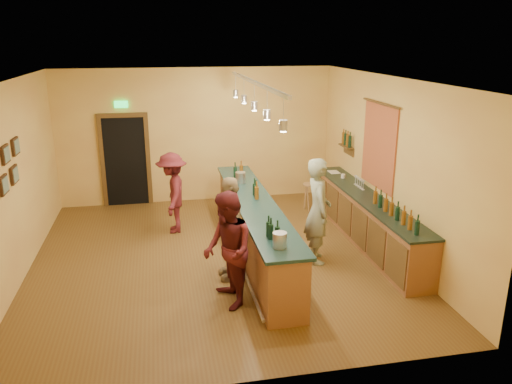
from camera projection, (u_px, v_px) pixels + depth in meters
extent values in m
plane|color=brown|center=(216.00, 258.00, 9.13)|extent=(7.00, 7.00, 0.00)
cube|color=silver|center=(211.00, 79.00, 8.18)|extent=(6.50, 7.00, 0.02)
cube|color=tan|center=(197.00, 136.00, 11.93)|extent=(6.50, 0.02, 3.20)
cube|color=tan|center=(251.00, 257.00, 5.37)|extent=(6.50, 0.02, 3.20)
cube|color=tan|center=(14.00, 184.00, 8.05)|extent=(0.02, 7.00, 3.20)
cube|color=tan|center=(388.00, 164.00, 9.26)|extent=(0.02, 7.00, 3.20)
cube|color=black|center=(126.00, 162.00, 11.76)|extent=(0.95, 0.06, 2.10)
cube|color=#483015|center=(103.00, 163.00, 11.64)|extent=(0.10, 0.08, 2.10)
cube|color=#483015|center=(148.00, 161.00, 11.84)|extent=(0.10, 0.08, 2.10)
cube|color=#483015|center=(122.00, 115.00, 11.41)|extent=(1.15, 0.08, 0.10)
cube|color=#19E54C|center=(121.00, 104.00, 11.33)|extent=(0.30, 0.04, 0.15)
cube|color=#A82721|center=(379.00, 147.00, 9.55)|extent=(0.03, 1.40, 1.60)
cube|color=#483015|center=(346.00, 146.00, 11.03)|extent=(0.16, 0.55, 0.03)
cube|color=#483015|center=(349.00, 151.00, 11.08)|extent=(0.03, 0.55, 0.18)
cube|color=brown|center=(366.00, 220.00, 9.73)|extent=(0.55, 4.50, 0.90)
cube|color=black|center=(367.00, 197.00, 9.59)|extent=(0.60, 4.55, 0.04)
cylinder|color=silver|center=(343.00, 176.00, 10.79)|extent=(0.09, 0.09, 0.09)
cube|color=silver|center=(334.00, 172.00, 11.27)|extent=(0.22, 0.30, 0.01)
cube|color=brown|center=(254.00, 229.00, 9.11)|extent=(0.60, 5.00, 1.00)
cube|color=#152E2D|center=(254.00, 202.00, 8.96)|extent=(0.70, 5.10, 0.05)
cylinder|color=silver|center=(235.00, 249.00, 9.15)|extent=(0.05, 5.00, 0.05)
cylinder|color=silver|center=(280.00, 240.00, 6.94)|extent=(0.20, 0.20, 0.22)
cylinder|color=silver|center=(240.00, 177.00, 10.03)|extent=(0.20, 0.20, 0.22)
cube|color=silver|center=(254.00, 82.00, 8.33)|extent=(0.06, 4.60, 0.05)
cylinder|color=silver|center=(284.00, 110.00, 6.51)|extent=(0.01, 0.01, 0.35)
cylinder|color=#A5A5AD|center=(283.00, 125.00, 6.57)|extent=(0.11, 0.11, 0.14)
cylinder|color=#FFEABF|center=(283.00, 131.00, 6.59)|extent=(0.08, 0.08, 0.02)
cylinder|color=silver|center=(267.00, 101.00, 7.45)|extent=(0.01, 0.01, 0.35)
cylinder|color=#A5A5AD|center=(267.00, 114.00, 7.51)|extent=(0.11, 0.11, 0.14)
cylinder|color=#FFEABF|center=(267.00, 120.00, 7.53)|extent=(0.08, 0.08, 0.02)
cylinder|color=silver|center=(254.00, 94.00, 8.38)|extent=(0.01, 0.01, 0.35)
cylinder|color=#A5A5AD|center=(254.00, 106.00, 8.44)|extent=(0.11, 0.11, 0.14)
cylinder|color=#FFEABF|center=(254.00, 110.00, 8.47)|extent=(0.08, 0.08, 0.02)
cylinder|color=silver|center=(244.00, 88.00, 9.32)|extent=(0.01, 0.01, 0.35)
cylinder|color=#A5A5AD|center=(244.00, 99.00, 9.38)|extent=(0.11, 0.11, 0.14)
cylinder|color=#FFEABF|center=(244.00, 103.00, 9.40)|extent=(0.08, 0.08, 0.02)
cylinder|color=silver|center=(236.00, 83.00, 10.26)|extent=(0.01, 0.01, 0.35)
cylinder|color=#A5A5AD|center=(236.00, 93.00, 10.32)|extent=(0.11, 0.11, 0.14)
cylinder|color=#FFEABF|center=(236.00, 97.00, 10.34)|extent=(0.08, 0.08, 0.02)
imported|color=gray|center=(318.00, 211.00, 8.75)|extent=(0.52, 0.73, 1.89)
imported|color=#59191E|center=(228.00, 250.00, 7.29)|extent=(0.78, 0.94, 1.76)
imported|color=#997A51|center=(231.00, 228.00, 8.16)|extent=(0.45, 1.03, 1.74)
imported|color=#59191E|center=(173.00, 193.00, 10.14)|extent=(0.69, 1.11, 1.66)
cylinder|color=olive|center=(310.00, 185.00, 11.46)|extent=(0.31, 0.31, 0.04)
cylinder|color=olive|center=(314.00, 197.00, 11.58)|extent=(0.04, 0.04, 0.60)
cylinder|color=olive|center=(305.00, 197.00, 11.64)|extent=(0.04, 0.04, 0.60)
cylinder|color=olive|center=(308.00, 199.00, 11.45)|extent=(0.04, 0.04, 0.60)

